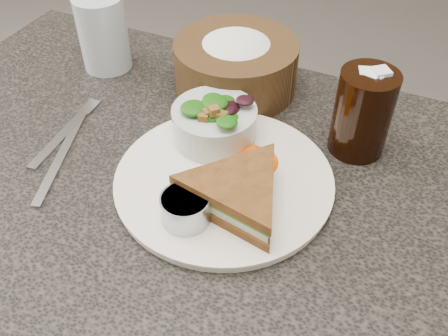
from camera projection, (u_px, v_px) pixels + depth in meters
dining_table at (190, 319)px, 0.96m from camera, size 1.00×0.70×0.75m
dinner_plate at (224, 180)px, 0.69m from camera, size 0.30×0.30×0.01m
sandwich at (238, 193)px, 0.63m from camera, size 0.20×0.20×0.05m
salad_bowl at (214, 119)px, 0.72m from camera, size 0.13×0.13×0.07m
dressing_ramekin at (186, 209)px, 0.62m from camera, size 0.08×0.08×0.04m
orange_wedge at (254, 154)px, 0.70m from camera, size 0.10×0.10×0.03m
fork at (62, 136)px, 0.77m from camera, size 0.03×0.16×0.00m
knife at (62, 155)px, 0.73m from camera, size 0.08×0.20×0.00m
bread_basket at (236, 58)px, 0.82m from camera, size 0.27×0.27×0.12m
cola_glass at (363, 109)px, 0.70m from camera, size 0.10×0.10×0.14m
water_glass at (103, 33)px, 0.87m from camera, size 0.09×0.09×0.13m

